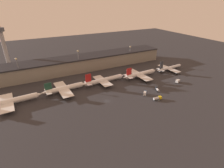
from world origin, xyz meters
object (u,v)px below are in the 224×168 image
(airplane_1, at_px, (64,88))
(service_vehicle_3, at_px, (157,98))
(airplane_0, at_px, (9,102))
(airplane_2, at_px, (104,80))
(control_tower, at_px, (4,45))
(service_vehicle_1, at_px, (157,89))
(airplane_3, at_px, (140,74))
(airplane_4, at_px, (169,68))
(service_vehicle_2, at_px, (178,81))
(service_vehicle_0, at_px, (145,93))

(airplane_1, height_order, service_vehicle_3, airplane_1)
(airplane_0, height_order, airplane_2, airplane_2)
(airplane_0, relative_size, control_tower, 0.98)
(airplane_1, distance_m, service_vehicle_1, 84.64)
(airplane_0, relative_size, service_vehicle_3, 6.62)
(airplane_3, relative_size, airplane_4, 1.09)
(control_tower, bearing_deg, service_vehicle_1, -45.65)
(airplane_2, xyz_separation_m, airplane_3, (41.01, -3.98, 0.09))
(airplane_3, bearing_deg, service_vehicle_3, -111.06)
(airplane_0, xyz_separation_m, airplane_1, (44.13, 2.86, -0.03))
(airplane_3, relative_size, service_vehicle_3, 5.89)
(airplane_4, height_order, service_vehicle_2, airplane_4)
(airplane_4, bearing_deg, control_tower, 148.33)
(service_vehicle_2, xyz_separation_m, service_vehicle_3, (-40.63, -17.11, -0.13))
(airplane_0, xyz_separation_m, airplane_3, (124.29, -0.79, -0.09))
(airplane_0, relative_size, airplane_2, 1.04)
(service_vehicle_2, distance_m, service_vehicle_3, 44.09)
(airplane_4, distance_m, service_vehicle_1, 57.36)
(service_vehicle_0, xyz_separation_m, service_vehicle_1, (14.97, 1.26, -0.21))
(service_vehicle_0, height_order, service_vehicle_2, service_vehicle_0)
(service_vehicle_0, distance_m, control_tower, 166.28)
(airplane_3, height_order, control_tower, control_tower)
(service_vehicle_3, bearing_deg, service_vehicle_1, 55.81)
(airplane_3, height_order, service_vehicle_1, airplane_3)
(airplane_1, distance_m, airplane_2, 39.15)
(airplane_4, relative_size, service_vehicle_0, 7.63)
(airplane_1, bearing_deg, airplane_3, -5.96)
(airplane_1, relative_size, service_vehicle_3, 5.52)
(control_tower, bearing_deg, service_vehicle_0, -49.70)
(control_tower, bearing_deg, airplane_0, -89.72)
(service_vehicle_2, distance_m, control_tower, 194.48)
(airplane_3, xyz_separation_m, service_vehicle_1, (-3.68, -32.57, -2.01))
(airplane_4, relative_size, control_tower, 0.80)
(airplane_0, bearing_deg, service_vehicle_0, -21.50)
(service_vehicle_3, bearing_deg, airplane_3, 78.02)
(service_vehicle_1, bearing_deg, service_vehicle_0, 116.30)
(control_tower, bearing_deg, airplane_4, -28.31)
(airplane_0, xyz_separation_m, airplane_2, (83.28, 3.19, -0.18))
(service_vehicle_1, bearing_deg, airplane_4, -32.72)
(service_vehicle_2, bearing_deg, airplane_1, 142.69)
(airplane_4, bearing_deg, airplane_3, 177.95)
(airplane_0, bearing_deg, airplane_3, -3.72)
(airplane_2, distance_m, service_vehicle_0, 43.97)
(airplane_4, bearing_deg, service_vehicle_0, -153.83)
(airplane_0, distance_m, service_vehicle_3, 119.15)
(airplane_2, bearing_deg, service_vehicle_2, -29.15)
(service_vehicle_0, distance_m, service_vehicle_3, 12.42)
(airplane_3, bearing_deg, airplane_1, 174.04)
(service_vehicle_1, bearing_deg, service_vehicle_2, -60.62)
(airplane_1, bearing_deg, airplane_2, -2.86)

